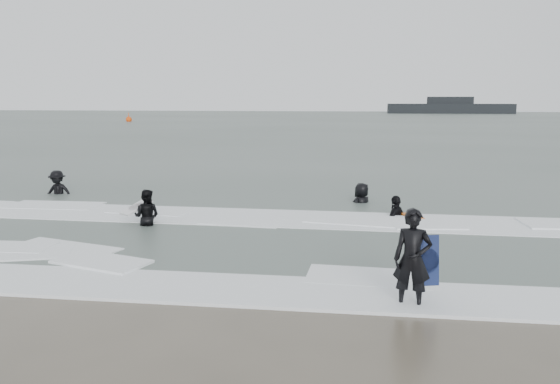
# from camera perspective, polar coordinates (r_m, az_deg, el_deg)

# --- Properties ---
(ground) EXTENTS (320.00, 320.00, 0.00)m
(ground) POSITION_cam_1_polar(r_m,az_deg,el_deg) (11.83, -3.69, -9.33)
(ground) COLOR brown
(ground) RESTS_ON ground
(sea) EXTENTS (320.00, 320.00, 0.00)m
(sea) POSITION_cam_1_polar(r_m,az_deg,el_deg) (91.03, 7.17, 7.24)
(sea) COLOR #47544C
(sea) RESTS_ON ground
(surfer_centre) EXTENTS (0.76, 0.56, 1.90)m
(surfer_centre) POSITION_cam_1_polar(r_m,az_deg,el_deg) (10.72, 13.46, -11.63)
(surfer_centre) COLOR black
(surfer_centre) RESTS_ON ground
(surfer_wading) EXTENTS (0.83, 0.65, 1.70)m
(surfer_wading) POSITION_cam_1_polar(r_m,az_deg,el_deg) (17.22, -13.71, -3.51)
(surfer_wading) COLOR black
(surfer_wading) RESTS_ON ground
(surfer_breaker) EXTENTS (1.26, 0.78, 1.87)m
(surfer_breaker) POSITION_cam_1_polar(r_m,az_deg,el_deg) (23.80, -22.17, -0.34)
(surfer_breaker) COLOR black
(surfer_breaker) RESTS_ON ground
(surfer_right_near) EXTENTS (0.94, 1.19, 1.89)m
(surfer_right_near) POSITION_cam_1_polar(r_m,az_deg,el_deg) (18.35, 12.01, -2.64)
(surfer_right_near) COLOR black
(surfer_right_near) RESTS_ON ground
(surfer_right_far) EXTENTS (1.05, 1.12, 1.93)m
(surfer_right_far) POSITION_cam_1_polar(r_m,az_deg,el_deg) (20.58, 8.53, -1.20)
(surfer_right_far) COLOR black
(surfer_right_far) RESTS_ON ground
(surf_foam) EXTENTS (30.03, 9.06, 0.09)m
(surf_foam) POSITION_cam_1_polar(r_m,az_deg,el_deg) (15.30, -0.73, -4.73)
(surf_foam) COLOR white
(surf_foam) RESTS_ON ground
(bodyboards) EXTENTS (9.35, 8.13, 1.25)m
(bodyboards) POSITION_cam_1_polar(r_m,az_deg,el_deg) (15.02, 3.20, -3.22)
(bodyboards) COLOR #0E1A45
(bodyboards) RESTS_ON ground
(buoy) EXTENTS (1.00, 1.00, 1.65)m
(buoy) POSITION_cam_1_polar(r_m,az_deg,el_deg) (96.69, -15.52, 7.32)
(buoy) COLOR #E6440A
(buoy) RESTS_ON ground
(vessel_horizon) EXTENTS (32.18, 5.75, 4.37)m
(vessel_horizon) POSITION_cam_1_polar(r_m,az_deg,el_deg) (152.59, 17.31, 8.43)
(vessel_horizon) COLOR black
(vessel_horizon) RESTS_ON ground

